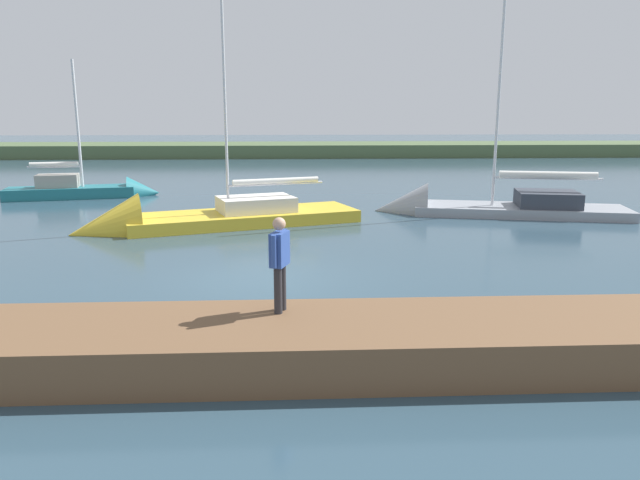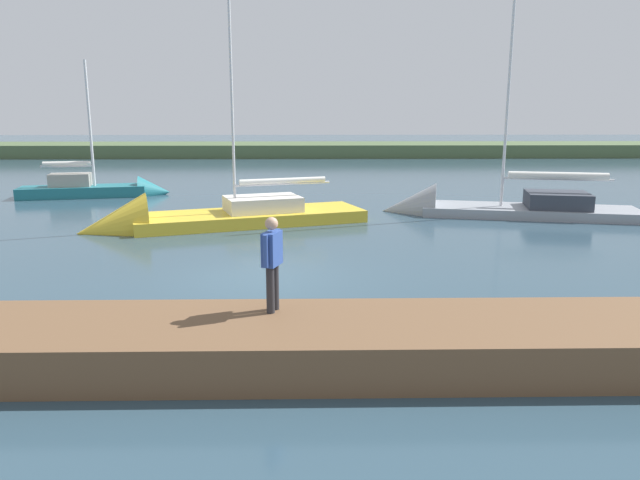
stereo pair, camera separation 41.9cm
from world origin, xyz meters
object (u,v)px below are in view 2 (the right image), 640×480
at_px(sailboat_mid_channel, 480,211).
at_px(sailboat_far_right, 104,192).
at_px(sailboat_far_left, 196,224).
at_px(person_on_dock, 272,258).

height_order(sailboat_mid_channel, sailboat_far_right, sailboat_mid_channel).
height_order(sailboat_far_left, sailboat_far_right, sailboat_far_left).
xyz_separation_m(sailboat_far_left, sailboat_far_right, (6.11, -8.23, 0.13)).
bearing_deg(sailboat_mid_channel, sailboat_far_right, -5.77).
relative_size(sailboat_mid_channel, person_on_dock, 7.48).
bearing_deg(sailboat_far_right, sailboat_far_left, -65.17).
relative_size(sailboat_far_left, person_on_dock, 8.05).
xyz_separation_m(sailboat_far_right, person_on_dock, (-9.65, 19.83, 1.47)).
bearing_deg(person_on_dock, sailboat_far_left, -53.73).
bearing_deg(sailboat_far_right, person_on_dock, -75.80).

